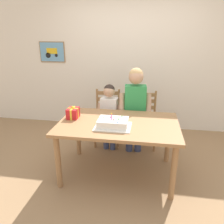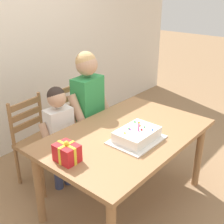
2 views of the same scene
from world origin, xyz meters
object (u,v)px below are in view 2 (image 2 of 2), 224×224
object	(u,v)px
birthday_cake	(137,135)
chair_left	(39,142)
child_younger	(59,129)
dining_table	(126,142)
chair_right	(81,122)
child_older	(88,102)
gift_box_red_large	(67,153)

from	to	relation	value
birthday_cake	chair_left	distance (m)	1.13
chair_left	child_younger	size ratio (longest dim) A/B	0.84
dining_table	chair_left	world-z (taller)	chair_left
chair_left	chair_right	distance (m)	0.61
chair_right	child_older	distance (m)	0.46
chair_right	chair_left	bearing A→B (deg)	-179.98
dining_table	birthday_cake	xyz separation A→B (m)	(-0.05, -0.14, 0.14)
child_younger	birthday_cake	bearing A→B (deg)	-76.81
gift_box_red_large	child_younger	bearing A→B (deg)	55.34
child_older	child_younger	distance (m)	0.43
child_older	dining_table	bearing A→B (deg)	-104.95
dining_table	chair_right	bearing A→B (deg)	71.36
child_older	gift_box_red_large	bearing A→B (deg)	-144.43
chair_left	child_younger	distance (m)	0.34
birthday_cake	child_older	size ratio (longest dim) A/B	0.32
child_older	chair_left	bearing A→B (deg)	151.56
child_older	child_younger	bearing A→B (deg)	179.92
birthday_cake	chair_right	bearing A→B (deg)	71.43
chair_left	gift_box_red_large	bearing A→B (deg)	-110.86
chair_left	chair_right	world-z (taller)	same
gift_box_red_large	child_older	distance (m)	0.98
dining_table	child_younger	xyz separation A→B (m)	(-0.23, 0.64, 0.00)
gift_box_red_large	child_older	world-z (taller)	child_older
child_younger	dining_table	bearing A→B (deg)	-70.12
birthday_cake	gift_box_red_large	bearing A→B (deg)	159.60
chair_right	child_older	bearing A→B (deg)	-117.04
child_older	child_younger	size ratio (longest dim) A/B	1.24
dining_table	chair_right	xyz separation A→B (m)	(0.30, 0.90, -0.20)
birthday_cake	dining_table	bearing A→B (deg)	71.89
gift_box_red_large	child_younger	world-z (taller)	child_younger
birthday_cake	child_younger	xyz separation A→B (m)	(-0.18, 0.78, -0.14)
dining_table	chair_right	size ratio (longest dim) A/B	1.66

